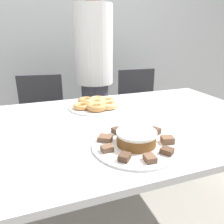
# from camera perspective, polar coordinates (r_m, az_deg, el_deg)

# --- Properties ---
(wall_back) EXTENTS (8.00, 0.05, 2.60)m
(wall_back) POSITION_cam_1_polar(r_m,az_deg,el_deg) (2.67, -13.71, 20.73)
(wall_back) COLOR #B2B7BC
(wall_back) RESTS_ON ground_plane
(table) EXTENTS (1.90, 1.05, 0.78)m
(table) POSITION_cam_1_polar(r_m,az_deg,el_deg) (1.20, -2.12, -6.33)
(table) COLOR silver
(table) RESTS_ON ground_plane
(person_standing) EXTENTS (0.33, 0.33, 1.64)m
(person_standing) POSITION_cam_1_polar(r_m,az_deg,el_deg) (1.98, -4.58, 9.10)
(person_standing) COLOR #383842
(person_standing) RESTS_ON ground_plane
(office_chair_left) EXTENTS (0.50, 0.50, 0.88)m
(office_chair_left) POSITION_cam_1_polar(r_m,az_deg,el_deg) (2.09, -17.66, -4.17)
(office_chair_left) COLOR black
(office_chair_left) RESTS_ON ground_plane
(office_chair_right) EXTENTS (0.47, 0.47, 0.88)m
(office_chair_right) POSITION_cam_1_polar(r_m,az_deg,el_deg) (2.32, 7.41, -0.95)
(office_chair_right) COLOR black
(office_chair_right) RESTS_ON ground_plane
(plate_cake) EXTENTS (0.38, 0.38, 0.01)m
(plate_cake) POSITION_cam_1_polar(r_m,az_deg,el_deg) (0.95, 6.30, -8.57)
(plate_cake) COLOR white
(plate_cake) RESTS_ON table
(plate_donuts) EXTENTS (0.36, 0.36, 0.01)m
(plate_donuts) POSITION_cam_1_polar(r_m,az_deg,el_deg) (1.44, -4.12, 1.52)
(plate_donuts) COLOR white
(plate_donuts) RESTS_ON table
(frosted_cake) EXTENTS (0.17, 0.17, 0.06)m
(frosted_cake) POSITION_cam_1_polar(r_m,az_deg,el_deg) (0.94, 6.38, -6.70)
(frosted_cake) COLOR brown
(frosted_cake) RESTS_ON plate_cake
(lamington_0) EXTENTS (0.05, 0.05, 0.02)m
(lamington_0) POSITION_cam_1_polar(r_m,az_deg,el_deg) (1.04, 1.31, -4.87)
(lamington_0) COLOR #513828
(lamington_0) RESTS_ON plate_cake
(lamington_1) EXTENTS (0.08, 0.07, 0.02)m
(lamington_1) POSITION_cam_1_polar(r_m,az_deg,el_deg) (0.97, -1.75, -6.84)
(lamington_1) COLOR brown
(lamington_1) RESTS_ON plate_cake
(lamington_2) EXTENTS (0.05, 0.04, 0.02)m
(lamington_2) POSITION_cam_1_polar(r_m,az_deg,el_deg) (0.89, -1.32, -9.50)
(lamington_2) COLOR brown
(lamington_2) RESTS_ON plate_cake
(lamington_3) EXTENTS (0.06, 0.06, 0.02)m
(lamington_3) POSITION_cam_1_polar(r_m,az_deg,el_deg) (0.83, 3.30, -11.66)
(lamington_3) COLOR #513828
(lamington_3) RESTS_ON plate_cake
(lamington_4) EXTENTS (0.04, 0.05, 0.02)m
(lamington_4) POSITION_cam_1_polar(r_m,az_deg,el_deg) (0.84, 9.87, -11.82)
(lamington_4) COLOR brown
(lamington_4) RESTS_ON plate_cake
(lamington_5) EXTENTS (0.06, 0.06, 0.02)m
(lamington_5) POSITION_cam_1_polar(r_m,az_deg,el_deg) (0.90, 14.16, -9.82)
(lamington_5) COLOR #513828
(lamington_5) RESTS_ON plate_cake
(lamington_6) EXTENTS (0.06, 0.06, 0.03)m
(lamington_6) POSITION_cam_1_polar(r_m,az_deg,el_deg) (0.98, 14.28, -7.03)
(lamington_6) COLOR brown
(lamington_6) RESTS_ON plate_cake
(lamington_7) EXTENTS (0.06, 0.06, 0.03)m
(lamington_7) POSITION_cam_1_polar(r_m,az_deg,el_deg) (1.04, 11.03, -4.99)
(lamington_7) COLOR #513828
(lamington_7) RESTS_ON plate_cake
(lamington_8) EXTENTS (0.06, 0.06, 0.02)m
(lamington_8) POSITION_cam_1_polar(r_m,az_deg,el_deg) (1.07, 6.14, -4.30)
(lamington_8) COLOR #513828
(lamington_8) RESTS_ON plate_cake
(donut_0) EXTENTS (0.13, 0.13, 0.04)m
(donut_0) POSITION_cam_1_polar(r_m,az_deg,el_deg) (1.43, -4.14, 2.44)
(donut_0) COLOR #E5AD66
(donut_0) RESTS_ON plate_donuts
(donut_1) EXTENTS (0.11, 0.11, 0.04)m
(donut_1) POSITION_cam_1_polar(r_m,az_deg,el_deg) (1.48, -6.81, 2.93)
(donut_1) COLOR #C68447
(donut_1) RESTS_ON plate_donuts
(donut_2) EXTENTS (0.11, 0.11, 0.03)m
(donut_2) POSITION_cam_1_polar(r_m,az_deg,el_deg) (1.39, -7.83, 1.56)
(donut_2) COLOR #D18E4C
(donut_2) RESTS_ON plate_donuts
(donut_3) EXTENTS (0.13, 0.13, 0.04)m
(donut_3) POSITION_cam_1_polar(r_m,az_deg,el_deg) (1.35, -4.00, 1.39)
(donut_3) COLOR #C68447
(donut_3) RESTS_ON plate_donuts
(donut_4) EXTENTS (0.13, 0.13, 0.04)m
(donut_4) POSITION_cam_1_polar(r_m,az_deg,el_deg) (1.38, -1.09, 1.84)
(donut_4) COLOR #E5AD66
(donut_4) RESTS_ON plate_donuts
(donut_5) EXTENTS (0.12, 0.12, 0.04)m
(donut_5) POSITION_cam_1_polar(r_m,az_deg,el_deg) (1.46, -1.43, 2.87)
(donut_5) COLOR #E5AD66
(donut_5) RESTS_ON plate_donuts
(donut_6) EXTENTS (0.11, 0.11, 0.03)m
(donut_6) POSITION_cam_1_polar(r_m,az_deg,el_deg) (1.51, -3.76, 3.27)
(donut_6) COLOR #E5AD66
(donut_6) RESTS_ON plate_donuts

